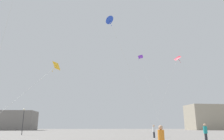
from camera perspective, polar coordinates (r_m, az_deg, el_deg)
person_in_orange at (r=12.37m, az=12.86°, el=-17.34°), size 0.35×0.35×1.59m
person_in_grey at (r=34.72m, az=12.82°, el=-15.42°), size 0.35×0.35×1.59m
person_in_white at (r=32.03m, az=11.00°, el=-15.45°), size 0.38×0.38×1.75m
person_in_teal at (r=25.06m, az=23.43°, el=-14.73°), size 0.40×0.40×1.82m
kite_cobalt_diamond at (r=27.04m, az=-0.58°, el=12.76°), size 7.55×7.76×13.30m
kite_amber_delta at (r=25.14m, az=-14.57°, el=0.92°), size 3.15×10.79×7.30m
kite_crimson_delta at (r=32.66m, az=16.72°, el=2.59°), size 3.90×2.61×10.16m
kite_violet_delta at (r=40.75m, az=7.62°, el=3.03°), size 2.35×5.50×13.19m
building_left_hall at (r=106.77m, az=-24.66°, el=-12.01°), size 18.81×11.70×8.25m
building_centre_hall at (r=114.39m, az=24.29°, el=-11.31°), size 20.92×12.34×11.55m
lamppost_east at (r=44.98m, az=-22.32°, el=-11.39°), size 0.36×0.36×4.88m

